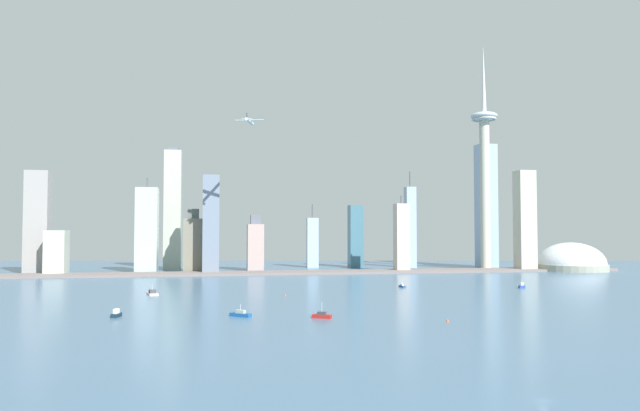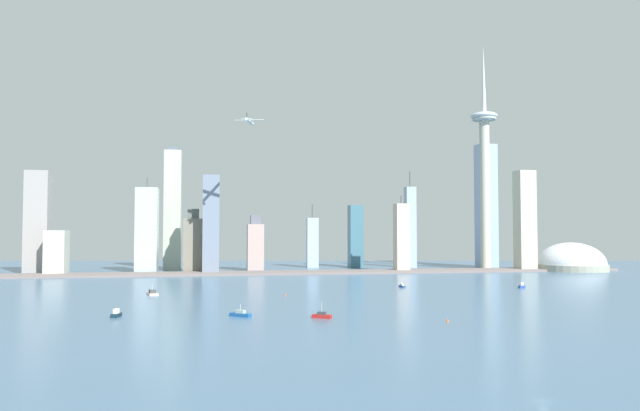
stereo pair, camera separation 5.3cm
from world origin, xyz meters
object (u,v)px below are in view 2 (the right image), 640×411
skyscraper_6 (147,230)px  boat_4 (116,314)px  skyscraper_1 (255,246)px  boat_3 (240,314)px  skyscraper_0 (486,206)px  skyscraper_11 (56,253)px  skyscraper_12 (401,238)px  stadium_dome (571,265)px  skyscraper_9 (173,209)px  boat_5 (402,286)px  observation_tower (485,161)px  skyscraper_4 (193,244)px  channel_buoy_0 (448,320)px  skyscraper_10 (410,227)px  channel_buoy_2 (285,294)px  skyscraper_7 (525,221)px  skyscraper_8 (37,222)px  boat_1 (522,286)px  skyscraper_2 (211,224)px  skyscraper_3 (312,243)px  boat_2 (152,293)px  airplane (250,121)px  skyscraper_5 (355,236)px  boat_0 (322,316)px

skyscraper_6 → boat_4: (26.21, -374.14, -50.23)m
skyscraper_1 → boat_3: 401.68m
skyscraper_0 → skyscraper_11: 565.61m
skyscraper_0 → skyscraper_12: bearing=-154.3°
stadium_dome → skyscraper_6: skyscraper_6 is taller
skyscraper_9 → boat_4: size_ratio=16.84×
stadium_dome → boat_5: bearing=-148.2°
observation_tower → skyscraper_12: size_ratio=3.13×
skyscraper_4 → channel_buoy_0: skyscraper_4 is taller
skyscraper_10 → channel_buoy_2: 389.75m
observation_tower → skyscraper_6: (-433.84, 18.30, -91.58)m
skyscraper_0 → skyscraper_7: size_ratio=1.56×
skyscraper_8 → boat_1: (481.26, -257.06, -59.78)m
skyscraper_2 → skyscraper_3: 173.62m
observation_tower → boat_4: bearing=-138.9°
skyscraper_9 → skyscraper_10: 326.30m
boat_2 → boat_4: 121.98m
skyscraper_11 → boat_4: size_ratio=5.38×
airplane → observation_tower: bearing=-56.4°
boat_1 → boat_3: size_ratio=0.69×
skyscraper_1 → channel_buoy_2: (5.41, -290.68, -31.09)m
skyscraper_0 → boat_3: size_ratio=15.16×
skyscraper_4 → boat_2: bearing=-95.1°
channel_buoy_2 → skyscraper_5: bearing=67.8°
stadium_dome → boat_0: 522.22m
skyscraper_8 → skyscraper_10: (478.30, 41.23, -5.01)m
skyscraper_12 → channel_buoy_0: skyscraper_12 is taller
skyscraper_3 → skyscraper_8: bearing=-169.4°
skyscraper_4 → skyscraper_2: bearing=-47.5°
skyscraper_0 → boat_4: 603.47m
skyscraper_2 → boat_4: bearing=-98.6°
boat_5 → airplane: size_ratio=0.29×
skyscraper_9 → skyscraper_11: skyscraper_9 is taller
boat_0 → airplane: airplane is taller
skyscraper_1 → airplane: airplane is taller
skyscraper_6 → skyscraper_12: 314.80m
skyscraper_3 → skyscraper_4: skyscraper_3 is taller
skyscraper_11 → channel_buoy_0: size_ratio=27.17×
observation_tower → skyscraper_5: observation_tower is taller
skyscraper_9 → skyscraper_2: bearing=-60.1°
skyscraper_0 → skyscraper_1: (-328.03, -21.31, -54.94)m
stadium_dome → skyscraper_10: (-183.88, 96.56, 48.93)m
skyscraper_7 → boat_0: size_ratio=10.88×
boat_2 → skyscraper_6: bearing=-6.6°
skyscraper_9 → boat_4: bearing=-90.0°
skyscraper_6 → skyscraper_8: size_ratio=0.94×
skyscraper_3 → skyscraper_6: size_ratio=0.76×
channel_buoy_0 → airplane: (-96.34, 302.26, 166.47)m
boat_2 → observation_tower: bearing=-73.9°
stadium_dome → boat_3: bearing=-142.6°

